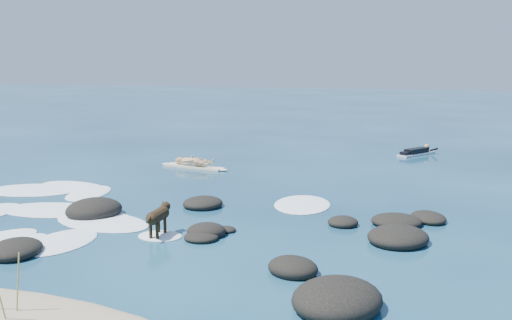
% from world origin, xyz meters
% --- Properties ---
extents(ground, '(160.00, 160.00, 0.00)m').
position_xyz_m(ground, '(0.00, 0.00, 0.00)').
color(ground, '#0A2642').
rests_on(ground, ground).
extents(reef_rocks, '(14.57, 8.00, 0.66)m').
position_xyz_m(reef_rocks, '(1.04, -2.06, 0.12)').
color(reef_rocks, black).
rests_on(reef_rocks, ground).
extents(breaking_foam, '(11.60, 8.24, 0.12)m').
position_xyz_m(breaking_foam, '(-3.01, -0.67, 0.01)').
color(breaking_foam, white).
rests_on(breaking_foam, ground).
extents(standing_surfer_rig, '(3.13, 0.96, 1.78)m').
position_xyz_m(standing_surfer_rig, '(-2.77, 6.42, 0.70)').
color(standing_surfer_rig, beige).
rests_on(standing_surfer_rig, ground).
extents(paddling_surfer_rig, '(1.73, 2.29, 0.43)m').
position_xyz_m(paddling_surfer_rig, '(5.49, 12.68, 0.15)').
color(paddling_surfer_rig, silver).
rests_on(paddling_surfer_rig, ground).
extents(dog, '(0.37, 1.28, 0.81)m').
position_xyz_m(dog, '(0.31, -2.20, 0.54)').
color(dog, black).
rests_on(dog, ground).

